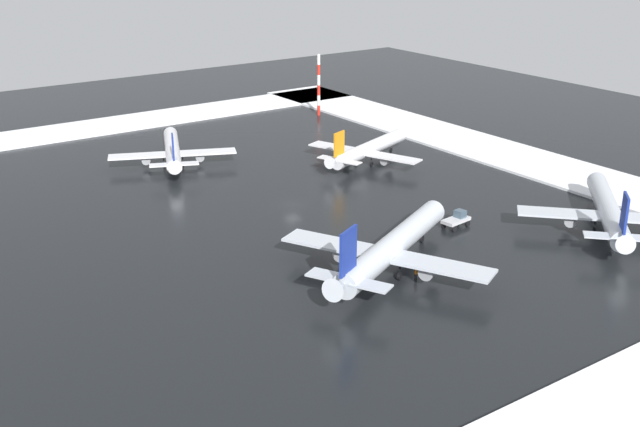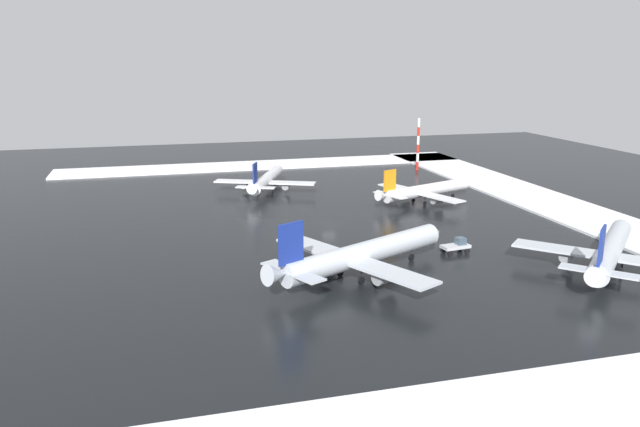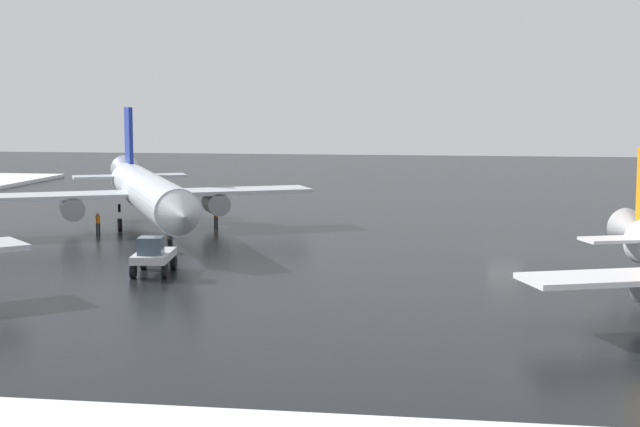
{
  "view_description": "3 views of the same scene",
  "coord_description": "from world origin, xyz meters",
  "px_view_note": "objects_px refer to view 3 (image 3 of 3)",
  "views": [
    {
      "loc": [
        -102.85,
        67.06,
        44.12
      ],
      "look_at": [
        -16.92,
        6.46,
        5.01
      ],
      "focal_mm": 45.0,
      "sensor_mm": 36.0,
      "label": 1
    },
    {
      "loc": [
        -109.04,
        31.37,
        30.74
      ],
      "look_at": [
        -10.0,
        4.47,
        4.79
      ],
      "focal_mm": 35.0,
      "sensor_mm": 36.0,
      "label": 2
    },
    {
      "loc": [
        -2.6,
        -74.07,
        11.14
      ],
      "look_at": [
        -13.94,
        -0.9,
        2.44
      ],
      "focal_mm": 55.0,
      "sensor_mm": 36.0,
      "label": 3
    }
  ],
  "objects_px": {
    "pushback_tug": "(153,254)",
    "ground_crew_by_nose_gear": "(216,216)",
    "airplane_foreground_jet": "(148,192)",
    "ground_crew_near_tug": "(169,215)",
    "ground_crew_mid_apron": "(98,222)"
  },
  "relations": [
    {
      "from": "airplane_foreground_jet",
      "to": "ground_crew_mid_apron",
      "type": "height_order",
      "value": "airplane_foreground_jet"
    },
    {
      "from": "airplane_foreground_jet",
      "to": "ground_crew_near_tug",
      "type": "distance_m",
      "value": 5.23
    },
    {
      "from": "airplane_foreground_jet",
      "to": "ground_crew_by_nose_gear",
      "type": "height_order",
      "value": "airplane_foreground_jet"
    },
    {
      "from": "airplane_foreground_jet",
      "to": "ground_crew_near_tug",
      "type": "relative_size",
      "value": 18.96
    },
    {
      "from": "ground_crew_near_tug",
      "to": "airplane_foreground_jet",
      "type": "bearing_deg",
      "value": -97.26
    },
    {
      "from": "ground_crew_mid_apron",
      "to": "ground_crew_near_tug",
      "type": "height_order",
      "value": "same"
    },
    {
      "from": "ground_crew_by_nose_gear",
      "to": "ground_crew_near_tug",
      "type": "height_order",
      "value": "same"
    },
    {
      "from": "ground_crew_by_nose_gear",
      "to": "pushback_tug",
      "type": "bearing_deg",
      "value": 9.94
    },
    {
      "from": "ground_crew_mid_apron",
      "to": "ground_crew_near_tug",
      "type": "distance_m",
      "value": 6.94
    },
    {
      "from": "pushback_tug",
      "to": "ground_crew_by_nose_gear",
      "type": "bearing_deg",
      "value": 177.46
    },
    {
      "from": "pushback_tug",
      "to": "airplane_foreground_jet",
      "type": "bearing_deg",
      "value": -167.97
    },
    {
      "from": "pushback_tug",
      "to": "ground_crew_by_nose_gear",
      "type": "distance_m",
      "value": 23.27
    },
    {
      "from": "airplane_foreground_jet",
      "to": "pushback_tug",
      "type": "bearing_deg",
      "value": -6.81
    },
    {
      "from": "pushback_tug",
      "to": "ground_crew_mid_apron",
      "type": "bearing_deg",
      "value": -156.46
    },
    {
      "from": "pushback_tug",
      "to": "ground_crew_near_tug",
      "type": "xyz_separation_m",
      "value": [
        -6.28,
        23.07,
        -0.31
      ]
    }
  ]
}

